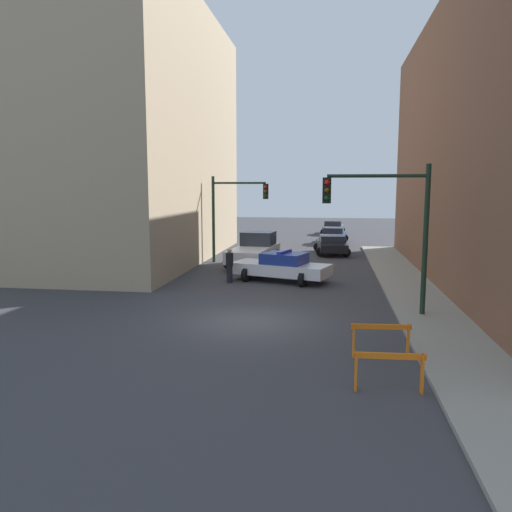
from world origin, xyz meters
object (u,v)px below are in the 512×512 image
object	(u,v)px
parked_car_far	(333,227)
barrier_mid	(381,334)
white_truck	(255,250)
traffic_light_far	(231,206)
barrier_front	(389,365)
pedestrian_crossing	(230,265)
parked_car_near	(331,244)
parked_car_mid	(334,235)
police_car	(282,267)
traffic_light_near	(391,216)

from	to	relation	value
parked_car_far	barrier_mid	xyz separation A→B (m)	(1.18, -36.19, -0.06)
white_truck	barrier_mid	xyz separation A→B (m)	(5.77, -15.39, -0.29)
traffic_light_far	barrier_front	bearing A→B (deg)	-68.59
parked_car_far	pedestrian_crossing	distance (m)	26.92
barrier_front	white_truck	bearing A→B (deg)	107.85
traffic_light_far	parked_car_near	world-z (taller)	traffic_light_far
parked_car_mid	pedestrian_crossing	size ratio (longest dim) A/B	2.68
parked_car_mid	parked_car_far	bearing A→B (deg)	95.19
parked_car_near	parked_car_far	distance (m)	15.20
parked_car_mid	barrier_front	bearing A→B (deg)	-82.86
parked_car_far	pedestrian_crossing	xyz separation A→B (m)	(-4.95, -26.46, 0.19)
parked_car_near	barrier_front	xyz separation A→B (m)	(1.27, -23.36, -0.06)
white_truck	parked_car_far	xyz separation A→B (m)	(4.59, 20.80, -0.23)
parked_car_mid	barrier_front	size ratio (longest dim) A/B	2.77
white_truck	barrier_mid	world-z (taller)	white_truck
police_car	parked_car_far	xyz separation A→B (m)	(2.54, 25.68, -0.05)
police_car	parked_car_far	world-z (taller)	police_car
parked_car_mid	traffic_light_far	bearing A→B (deg)	-113.00
traffic_light_near	pedestrian_crossing	distance (m)	9.01
traffic_light_far	barrier_front	world-z (taller)	traffic_light_far
parked_car_far	police_car	bearing A→B (deg)	-92.45
parked_car_near	pedestrian_crossing	world-z (taller)	pedestrian_crossing
white_truck	barrier_front	distance (m)	18.66
police_car	parked_car_near	world-z (taller)	police_car
parked_car_mid	pedestrian_crossing	distance (m)	18.83
parked_car_far	barrier_front	size ratio (longest dim) A/B	2.74
police_car	traffic_light_far	bearing A→B (deg)	50.35
pedestrian_crossing	barrier_mid	size ratio (longest dim) A/B	1.04
traffic_light_near	parked_car_far	xyz separation A→B (m)	(-1.85, 31.71, -2.86)
traffic_light_near	parked_car_mid	world-z (taller)	traffic_light_near
police_car	barrier_front	world-z (taller)	police_car
traffic_light_near	parked_car_mid	size ratio (longest dim) A/B	1.17
parked_car_far	barrier_mid	bearing A→B (deg)	-84.95
barrier_mid	barrier_front	bearing A→B (deg)	-91.20
barrier_front	barrier_mid	xyz separation A→B (m)	(0.05, 2.37, 0.00)
barrier_front	traffic_light_near	bearing A→B (deg)	83.94
white_truck	barrier_mid	distance (m)	16.44
parked_car_mid	white_truck	bearing A→B (deg)	-105.21
traffic_light_far	white_truck	world-z (taller)	traffic_light_far
traffic_light_near	white_truck	world-z (taller)	traffic_light_near
white_truck	barrier_front	bearing A→B (deg)	-65.99
traffic_light_far	barrier_front	size ratio (longest dim) A/B	3.25
police_car	parked_car_mid	bearing A→B (deg)	9.65
white_truck	parked_car_far	bearing A→B (deg)	83.70
traffic_light_far	barrier_front	distance (m)	20.20
traffic_light_far	parked_car_near	bearing A→B (deg)	38.11
pedestrian_crossing	barrier_front	world-z (taller)	pedestrian_crossing
traffic_light_near	parked_car_mid	distance (m)	23.66
traffic_light_near	parked_car_mid	xyz separation A→B (m)	(-1.83, 23.42, -2.86)
white_truck	parked_car_mid	bearing A→B (deg)	75.90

